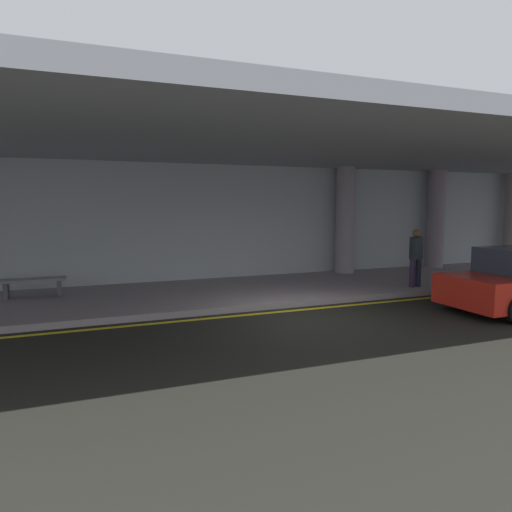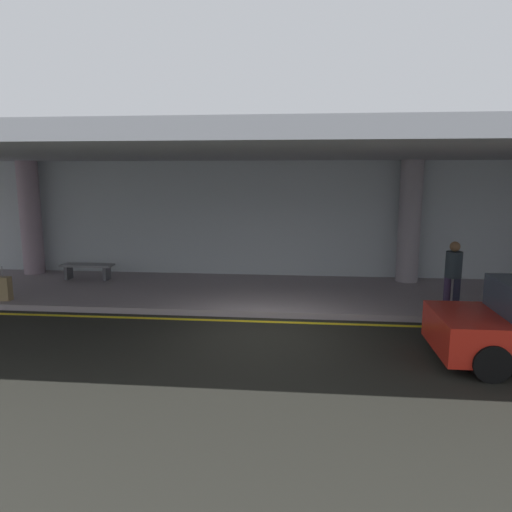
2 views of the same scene
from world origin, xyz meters
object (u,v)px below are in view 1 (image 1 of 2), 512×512
support_column_center (436,219)px  traveler_with_luggage (416,254)px  support_column_right_mid (512,218)px  bench_metal (33,284)px  support_column_left_mid (345,221)px

support_column_center → traveler_with_luggage: 4.91m
support_column_center → support_column_right_mid: (4.00, 0.00, 0.00)m
support_column_center → support_column_right_mid: 4.00m
support_column_right_mid → bench_metal: size_ratio=2.28×
support_column_left_mid → bench_metal: size_ratio=2.28×
support_column_right_mid → bench_metal: support_column_right_mid is taller
support_column_center → traveler_with_luggage: size_ratio=2.17×
support_column_right_mid → traveler_with_luggage: bearing=-157.3°
bench_metal → support_column_left_mid: bearing=4.4°
support_column_left_mid → traveler_with_luggage: (0.37, -3.19, -0.86)m
support_column_right_mid → bench_metal: (-17.82, -0.76, -1.47)m
support_column_center → traveler_with_luggage: bearing=-138.7°
support_column_left_mid → support_column_center: bearing=0.0°
support_column_right_mid → traveler_with_luggage: (-7.63, -3.19, -0.86)m
bench_metal → traveler_with_luggage: bearing=-13.4°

